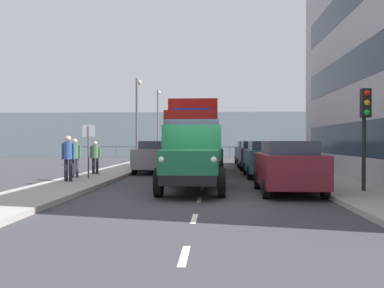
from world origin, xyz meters
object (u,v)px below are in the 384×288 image
Objects in this scene: lorry_cargo_red at (195,135)px; car_navy_kerbside_2 at (255,155)px; car_teal_kerbside_1 at (265,159)px; car_grey_oppositeside_0 at (155,156)px; truck_vintage_green at (192,157)px; car_maroon_kerbside_near at (288,166)px; lamp_post_far at (158,117)px; car_black_kerbside_3 at (248,152)px; street_sign at (88,142)px; pedestrian_strolling at (68,154)px; pedestrian_with_bag at (95,155)px; traffic_light_near at (365,117)px; pedestrian_couple_a at (75,155)px; lamp_post_promenade at (137,113)px.

car_navy_kerbside_2 is (-3.50, -2.35, -1.18)m from lorry_cargo_red.
car_navy_kerbside_2 is (0.00, -5.24, 0.00)m from car_teal_kerbside_1.
car_navy_kerbside_2 is at bearing -156.02° from car_grey_oppositeside_0.
truck_vintage_green is 11.25m from car_navy_kerbside_2.
car_maroon_kerbside_near is 27.04m from lamp_post_far.
street_sign reaches higher than car_black_kerbside_3.
pedestrian_strolling reaches higher than pedestrian_with_bag.
truck_vintage_green is at bearing 73.77° from car_navy_kerbside_2.
car_grey_oppositeside_0 is at bearing -48.71° from traffic_light_near.
pedestrian_couple_a is at bearing 55.69° from car_black_kerbside_3.
truck_vintage_green is at bearing 132.99° from pedestrian_with_bag.
lamp_post_promenade is (7.59, 2.66, 2.73)m from car_black_kerbside_3.
pedestrian_strolling is (8.09, -2.07, 0.30)m from car_maroon_kerbside_near.
lamp_post_far reaches higher than pedestrian_with_bag.
traffic_light_near is at bearing 101.22° from car_navy_kerbside_2.
car_teal_kerbside_1 is 8.11m from pedestrian_with_bag.
lamp_post_promenade is 10.31m from street_sign.
car_teal_kerbside_1 and car_navy_kerbside_2 have the same top height.
car_maroon_kerbside_near is 15.66m from lamp_post_promenade.
traffic_light_near reaches higher than pedestrian_couple_a.
truck_vintage_green is 1.43× the size of car_maroon_kerbside_near.
truck_vintage_green is 5.64m from traffic_light_near.
lorry_cargo_red is 1.25× the size of lamp_post_far.
car_black_kerbside_3 is 14.95m from pedestrian_couple_a.
lorry_cargo_red is 5.65m from pedestrian_with_bag.
street_sign is at bearing 18.53° from car_teal_kerbside_1.
pedestrian_with_bag is at bearing -79.81° from street_sign.
car_navy_kerbside_2 is at bearing 118.66° from lamp_post_far.
lorry_cargo_red is at bearing 131.28° from lamp_post_promenade.
street_sign is at bearing -33.27° from truck_vintage_green.
traffic_light_near is at bearing 131.29° from car_grey_oppositeside_0.
car_grey_oppositeside_0 is (5.66, -2.72, 0.00)m from car_teal_kerbside_1.
pedestrian_strolling is at bearing 89.65° from lamp_post_far.
car_grey_oppositeside_0 is at bearing -25.72° from car_teal_kerbside_1.
lamp_post_promenade is at bearing -68.14° from car_grey_oppositeside_0.
lorry_cargo_red is 5.24× the size of pedestrian_with_bag.
car_grey_oppositeside_0 is at bearing 111.86° from lamp_post_promenade.
car_navy_kerbside_2 is 1.28× the size of traffic_light_near.
pedestrian_strolling is (4.95, -1.76, 0.02)m from truck_vintage_green.
lamp_post_promenade is at bearing -93.78° from pedestrian_with_bag.
car_grey_oppositeside_0 is at bearing -73.11° from truck_vintage_green.
lorry_cargo_red reaches higher than pedestrian_couple_a.
car_maroon_kerbside_near is at bearing 156.77° from street_sign.
lorry_cargo_red is 6.89m from street_sign.
car_teal_kerbside_1 is at bearing 90.00° from car_navy_kerbside_2.
pedestrian_strolling is 23.75m from lamp_post_far.
pedestrian_with_bag is at bearing 50.36° from car_grey_oppositeside_0.
lamp_post_promenade reaches higher than pedestrian_with_bag.
traffic_light_near is (-10.40, 6.10, 1.41)m from pedestrian_with_bag.
lamp_post_far is at bearing -68.11° from car_teal_kerbside_1.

